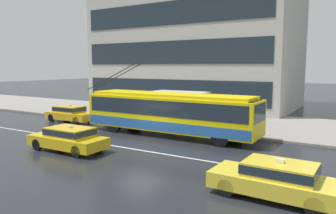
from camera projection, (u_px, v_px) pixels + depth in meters
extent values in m
plane|color=#22242B|center=(140.00, 144.00, 18.97)|extent=(160.00, 160.00, 0.00)
cube|color=gray|center=(208.00, 120.00, 27.03)|extent=(80.00, 10.00, 0.14)
cube|color=silver|center=(127.00, 148.00, 17.95)|extent=(72.00, 0.14, 0.01)
cube|color=yellow|center=(170.00, 113.00, 21.13)|extent=(11.74, 2.58, 2.12)
cube|color=yellow|center=(170.00, 95.00, 20.99)|extent=(11.03, 2.33, 0.20)
cube|color=#1E2833|center=(170.00, 106.00, 21.08)|extent=(11.27, 2.61, 0.97)
cube|color=#295CA5|center=(170.00, 123.00, 21.21)|extent=(11.62, 2.61, 0.59)
cube|color=#1E2833|center=(259.00, 113.00, 18.06)|extent=(0.13, 2.23, 1.06)
cube|color=black|center=(257.00, 103.00, 18.07)|extent=(0.17, 1.93, 0.28)
cylinder|color=black|center=(117.00, 77.00, 23.55)|extent=(4.61, 0.08, 2.03)
cylinder|color=black|center=(111.00, 77.00, 22.96)|extent=(4.61, 0.08, 2.03)
cylinder|color=black|center=(234.00, 131.00, 20.13)|extent=(1.04, 0.30, 1.04)
cylinder|color=black|center=(220.00, 137.00, 18.23)|extent=(1.04, 0.30, 1.04)
cylinder|color=black|center=(134.00, 120.00, 24.14)|extent=(1.04, 0.30, 1.04)
cylinder|color=black|center=(114.00, 125.00, 22.24)|extent=(1.04, 0.30, 1.04)
cube|color=gold|center=(71.00, 115.00, 26.48)|extent=(4.26, 1.88, 0.55)
cube|color=gold|center=(69.00, 109.00, 26.50)|extent=(2.31, 1.58, 0.48)
cube|color=#1E2833|center=(69.00, 109.00, 26.50)|extent=(2.36, 1.60, 0.31)
cube|color=silver|center=(69.00, 105.00, 26.47)|extent=(0.28, 0.17, 0.12)
cylinder|color=black|center=(91.00, 118.00, 26.50)|extent=(0.63, 0.22, 0.62)
cylinder|color=black|center=(76.00, 121.00, 25.15)|extent=(0.63, 0.22, 0.62)
cylinder|color=black|center=(66.00, 115.00, 27.87)|extent=(0.63, 0.22, 0.62)
cylinder|color=black|center=(52.00, 118.00, 26.52)|extent=(0.63, 0.22, 0.62)
cube|color=gold|center=(68.00, 141.00, 17.37)|extent=(4.43, 1.86, 0.55)
cube|color=gold|center=(70.00, 132.00, 17.22)|extent=(2.41, 1.57, 0.48)
cube|color=#1E2833|center=(70.00, 132.00, 17.21)|extent=(2.45, 1.59, 0.31)
cube|color=silver|center=(70.00, 126.00, 17.18)|extent=(0.28, 0.17, 0.12)
cylinder|color=black|center=(37.00, 145.00, 17.44)|extent=(0.62, 0.21, 0.62)
cylinder|color=black|center=(60.00, 139.00, 18.79)|extent=(0.62, 0.21, 0.62)
cylinder|color=black|center=(77.00, 152.00, 15.99)|extent=(0.62, 0.21, 0.62)
cylinder|color=black|center=(99.00, 145.00, 17.34)|extent=(0.62, 0.21, 0.62)
cube|color=yellow|center=(274.00, 183.00, 11.09)|extent=(4.32, 1.85, 0.55)
cube|color=yellow|center=(280.00, 170.00, 10.93)|extent=(2.35, 1.55, 0.48)
cube|color=#1E2833|center=(280.00, 169.00, 10.93)|extent=(2.39, 1.57, 0.31)
cube|color=silver|center=(280.00, 161.00, 10.90)|extent=(0.28, 0.17, 0.12)
cylinder|color=black|center=(226.00, 188.00, 11.23)|extent=(0.62, 0.22, 0.62)
cylinder|color=black|center=(242.00, 175.00, 12.52)|extent=(0.62, 0.22, 0.62)
cylinder|color=black|center=(315.00, 207.00, 9.71)|extent=(0.62, 0.22, 0.62)
cylinder|color=black|center=(322.00, 190.00, 11.00)|extent=(0.62, 0.22, 0.62)
cylinder|color=gray|center=(199.00, 112.00, 22.66)|extent=(0.08, 0.08, 2.40)
cylinder|color=gray|center=(152.00, 108.00, 24.68)|extent=(0.08, 0.08, 2.40)
cylinder|color=gray|center=(208.00, 109.00, 23.91)|extent=(0.08, 0.08, 2.40)
cylinder|color=gray|center=(163.00, 106.00, 25.93)|extent=(0.08, 0.08, 2.40)
cube|color=#99ADB2|center=(184.00, 107.00, 24.91)|extent=(3.72, 0.04, 1.92)
cube|color=#B2B2B7|center=(180.00, 92.00, 24.14)|extent=(4.21, 1.77, 0.08)
cube|color=brown|center=(182.00, 118.00, 24.70)|extent=(2.74, 0.36, 0.08)
cylinder|color=navy|center=(221.00, 124.00, 22.09)|extent=(0.14, 0.14, 0.87)
cylinder|color=navy|center=(221.00, 125.00, 21.93)|extent=(0.14, 0.14, 0.87)
cylinder|color=#332C21|center=(221.00, 113.00, 21.92)|extent=(0.50, 0.50, 0.61)
sphere|color=tan|center=(221.00, 107.00, 21.87)|extent=(0.24, 0.24, 0.24)
cone|color=gold|center=(221.00, 103.00, 21.95)|extent=(1.32, 1.32, 0.28)
cylinder|color=#333333|center=(221.00, 110.00, 22.02)|extent=(0.02, 0.02, 0.78)
cylinder|color=black|center=(166.00, 114.00, 26.70)|extent=(0.14, 0.14, 0.88)
cylinder|color=black|center=(166.00, 114.00, 26.55)|extent=(0.14, 0.14, 0.88)
cylinder|color=#1D2831|center=(166.00, 105.00, 26.54)|extent=(0.51, 0.51, 0.60)
sphere|color=tan|center=(166.00, 100.00, 26.48)|extent=(0.23, 0.23, 0.23)
cone|color=#2D509C|center=(167.00, 97.00, 26.34)|extent=(1.26, 1.26, 0.28)
cylinder|color=#333333|center=(167.00, 103.00, 26.40)|extent=(0.02, 0.02, 0.77)
cylinder|color=#2C3049|center=(163.00, 117.00, 25.51)|extent=(0.14, 0.14, 0.84)
cylinder|color=#2C3049|center=(163.00, 116.00, 25.67)|extent=(0.14, 0.14, 0.84)
cylinder|color=#40442D|center=(163.00, 107.00, 25.50)|extent=(0.51, 0.51, 0.62)
sphere|color=tan|center=(163.00, 102.00, 25.45)|extent=(0.21, 0.21, 0.21)
cone|color=#3655A0|center=(163.00, 98.00, 25.29)|extent=(1.48, 1.48, 0.30)
cylinder|color=#333333|center=(163.00, 105.00, 25.36)|extent=(0.02, 0.02, 0.76)
cylinder|color=navy|center=(191.00, 117.00, 25.50)|extent=(0.14, 0.14, 0.86)
cylinder|color=navy|center=(189.00, 116.00, 25.52)|extent=(0.14, 0.14, 0.86)
cylinder|color=gray|center=(190.00, 107.00, 25.42)|extent=(0.47, 0.47, 0.57)
sphere|color=#E3B584|center=(190.00, 102.00, 25.38)|extent=(0.22, 0.22, 0.22)
cone|color=gold|center=(192.00, 99.00, 25.32)|extent=(1.08, 1.08, 0.28)
cylinder|color=#333333|center=(192.00, 105.00, 25.39)|extent=(0.02, 0.02, 0.75)
cube|color=#B6B1AA|center=(197.00, 22.00, 36.70)|extent=(21.58, 12.33, 18.76)
cube|color=#1E2833|center=(168.00, 91.00, 32.35)|extent=(20.28, 0.06, 2.25)
cube|color=#1E2833|center=(168.00, 52.00, 31.89)|extent=(20.28, 0.06, 2.25)
cube|color=#1E2833|center=(168.00, 13.00, 31.42)|extent=(20.28, 0.06, 2.25)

